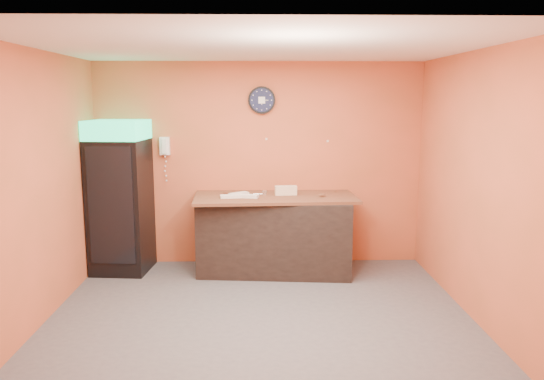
{
  "coord_description": "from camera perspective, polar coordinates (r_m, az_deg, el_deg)",
  "views": [
    {
      "loc": [
        -0.01,
        -5.33,
        2.3
      ],
      "look_at": [
        0.14,
        0.6,
        1.28
      ],
      "focal_mm": 35.0,
      "sensor_mm": 36.0,
      "label": 1
    }
  ],
  "objects": [
    {
      "name": "kitchen_tool",
      "position": [
        7.06,
        -0.81,
        -0.28
      ],
      "size": [
        0.06,
        0.06,
        0.06
      ],
      "primitive_type": "cylinder",
      "color": "silver",
      "rests_on": "butcher_paper"
    },
    {
      "name": "sub_roll_stack",
      "position": [
        7.04,
        1.5,
        -0.05
      ],
      "size": [
        0.3,
        0.12,
        0.12
      ],
      "rotation": [
        0.0,
        0.0,
        0.08
      ],
      "color": "beige",
      "rests_on": "butcher_paper"
    },
    {
      "name": "wrapped_sandwich_mid",
      "position": [
        6.87,
        -2.65,
        -0.66
      ],
      "size": [
        0.3,
        0.18,
        0.04
      ],
      "primitive_type": "cube",
      "rotation": [
        0.0,
        0.0,
        -0.26
      ],
      "color": "silver",
      "rests_on": "butcher_paper"
    },
    {
      "name": "wall_phone",
      "position": [
        7.41,
        -11.46,
        4.66
      ],
      "size": [
        0.13,
        0.11,
        0.24
      ],
      "color": "white",
      "rests_on": "back_wall"
    },
    {
      "name": "floor",
      "position": [
        5.8,
        -1.28,
        -13.56
      ],
      "size": [
        4.5,
        4.5,
        0.0
      ],
      "primitive_type": "plane",
      "color": "#47474C",
      "rests_on": "ground"
    },
    {
      "name": "prep_counter",
      "position": [
        7.12,
        0.34,
        -4.87
      ],
      "size": [
        2.06,
        1.06,
        0.99
      ],
      "primitive_type": "cube",
      "rotation": [
        0.0,
        0.0,
        -0.09
      ],
      "color": "black",
      "rests_on": "floor"
    },
    {
      "name": "ceiling",
      "position": [
        5.35,
        -1.4,
        15.16
      ],
      "size": [
        4.5,
        4.0,
        0.02
      ],
      "primitive_type": "cube",
      "color": "white",
      "rests_on": "back_wall"
    },
    {
      "name": "right_wall",
      "position": [
        5.85,
        21.26,
        0.29
      ],
      "size": [
        0.02,
        4.0,
        2.8
      ],
      "primitive_type": "cube",
      "color": "#D65F3C",
      "rests_on": "floor"
    },
    {
      "name": "wall_clock",
      "position": [
        7.3,
        -1.11,
        9.64
      ],
      "size": [
        0.37,
        0.06,
        0.37
      ],
      "color": "black",
      "rests_on": "back_wall"
    },
    {
      "name": "wrapped_sandwich_left",
      "position": [
        6.87,
        -4.46,
        -0.69
      ],
      "size": [
        0.28,
        0.14,
        0.04
      ],
      "primitive_type": "cube",
      "rotation": [
        0.0,
        0.0,
        0.15
      ],
      "color": "silver",
      "rests_on": "butcher_paper"
    },
    {
      "name": "wrapped_sandwich_right",
      "position": [
        7.03,
        -3.59,
        -0.44
      ],
      "size": [
        0.28,
        0.25,
        0.04
      ],
      "primitive_type": "cube",
      "rotation": [
        0.0,
        0.0,
        0.65
      ],
      "color": "silver",
      "rests_on": "butcher_paper"
    },
    {
      "name": "back_wall",
      "position": [
        7.38,
        -1.38,
        2.8
      ],
      "size": [
        4.5,
        0.02,
        2.8
      ],
      "primitive_type": "cube",
      "color": "#D65F3C",
      "rests_on": "floor"
    },
    {
      "name": "butcher_paper",
      "position": [
        7.01,
        0.34,
        -0.77
      ],
      "size": [
        2.16,
        1.07,
        0.04
      ],
      "primitive_type": "cube",
      "rotation": [
        0.0,
        0.0,
        0.04
      ],
      "color": "brown",
      "rests_on": "prep_counter"
    },
    {
      "name": "left_wall",
      "position": [
        5.85,
        -23.97,
        0.09
      ],
      "size": [
        0.02,
        4.0,
        2.8
      ],
      "primitive_type": "cube",
      "color": "#D65F3C",
      "rests_on": "floor"
    },
    {
      "name": "beverage_cooler",
      "position": [
        7.29,
        -16.03,
        -0.95
      ],
      "size": [
        0.77,
        0.78,
        2.02
      ],
      "rotation": [
        0.0,
        0.0,
        -0.09
      ],
      "color": "black",
      "rests_on": "floor"
    }
  ]
}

